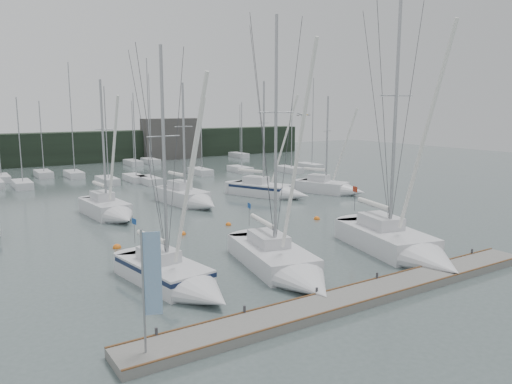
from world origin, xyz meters
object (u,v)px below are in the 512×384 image
Objects in this scene: dock_banner at (149,280)px; sailboat_mid_d at (273,191)px; buoy_d at (317,219)px; sailboat_near_right at (406,248)px; sailboat_mid_b at (112,211)px; buoy_c at (117,248)px; sailboat_near_left at (180,280)px; sailboat_mid_e at (335,188)px; buoy_a at (182,235)px; sailboat_near_center at (288,268)px; sailboat_mid_c at (191,199)px; buoy_b at (228,225)px.

sailboat_mid_d is at bearing 66.65° from dock_banner.
sailboat_near_right is at bearing -101.25° from buoy_d.
sailboat_mid_b is 9.09m from buoy_c.
sailboat_mid_d is 2.73× the size of dock_banner.
sailboat_near_left is 14.01m from sailboat_near_right.
buoy_d is at bearing -161.30° from sailboat_mid_e.
buoy_d is at bearing -38.26° from sailboat_mid_b.
sailboat_near_center is at bearing -84.66° from buoy_a.
sailboat_near_left is at bearing -169.31° from sailboat_mid_e.
sailboat_near_center reaches higher than buoy_c.
sailboat_mid_c reaches higher than buoy_a.
sailboat_mid_b is 22.77× the size of buoy_a.
sailboat_mid_d reaches higher than sailboat_mid_c.
sailboat_near_right reaches higher than sailboat_mid_c.
sailboat_near_right is 22.63m from sailboat_mid_e.
dock_banner is at bearing -155.74° from sailboat_near_right.
buoy_c is at bearing 83.71° from sailboat_near_left.
sailboat_mid_e is 2.40× the size of dock_banner.
sailboat_near_left is 1.19× the size of sailboat_mid_e.
buoy_b is 21.35m from dock_banner.
sailboat_mid_b is at bearing 75.31° from sailboat_near_left.
sailboat_mid_e is 37.22m from dock_banner.
sailboat_near_right reaches higher than dock_banner.
buoy_a reaches higher than buoy_b.
sailboat_mid_e is (23.36, -0.95, -0.03)m from sailboat_mid_b.
sailboat_mid_d is 16.73m from buoy_a.
sailboat_mid_e reaches higher than buoy_a.
buoy_c reaches higher than buoy_a.
buoy_b is at bearing -50.47° from sailboat_mid_b.
sailboat_near_right is 29.89× the size of buoy_c.
sailboat_mid_e is 19.74× the size of buoy_c.
dock_banner is (-22.58, -25.10, 2.49)m from sailboat_mid_d.
sailboat_near_left is at bearing -87.78° from buoy_c.
sailboat_mid_d reaches higher than dock_banner.
sailboat_mid_c is (4.03, 20.60, 0.10)m from sailboat_near_center.
sailboat_near_right reaches higher than sailboat_near_left.
sailboat_mid_c is 26.41× the size of buoy_b.
sailboat_near_left is 7.57m from dock_banner.
sailboat_mid_e is at bearing 20.73° from buoy_b.
sailboat_mid_d is at bearing 39.80° from buoy_b.
sailboat_mid_c is at bearing 113.17° from sailboat_near_right.
sailboat_mid_c is at bearing 148.43° from sailboat_mid_e.
sailboat_mid_d reaches higher than buoy_b.
sailboat_mid_b is at bearing 134.25° from buoy_b.
sailboat_mid_c is at bearing 154.22° from sailboat_mid_d.
sailboat_near_center reaches higher than buoy_a.
sailboat_mid_d is 33.85m from dock_banner.
buoy_a is 1.03× the size of buoy_d.
dock_banner is (-12.70, -16.87, 3.10)m from buoy_b.
sailboat_near_center reaches higher than buoy_b.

